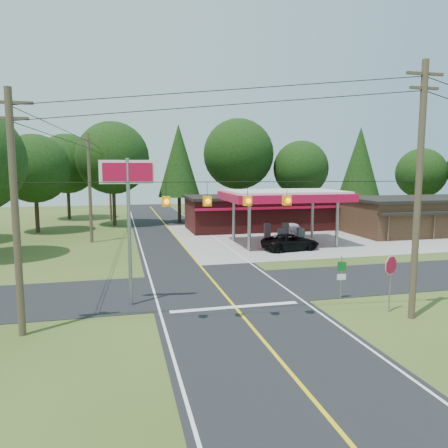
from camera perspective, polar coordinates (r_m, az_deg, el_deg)
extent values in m
plane|color=#354C1B|center=(25.39, -0.67, -8.39)|extent=(120.00, 120.00, 0.00)
cube|color=black|center=(25.38, -0.67, -8.37)|extent=(8.00, 120.00, 0.02)
cube|color=black|center=(25.38, -0.67, -8.36)|extent=(70.00, 7.00, 0.02)
cube|color=yellow|center=(25.38, -0.67, -8.34)|extent=(0.15, 110.00, 0.00)
cylinder|color=gray|center=(36.20, 3.31, -0.27)|extent=(0.28, 0.28, 4.20)
cylinder|color=gray|center=(40.97, 1.28, 0.63)|extent=(0.28, 0.28, 4.20)
cylinder|color=gray|center=(39.26, 14.55, 0.10)|extent=(0.28, 0.28, 4.20)
cylinder|color=gray|center=(43.70, 11.47, 0.90)|extent=(0.28, 0.28, 4.20)
cube|color=#BC0A32|center=(39.64, 7.83, 3.60)|extent=(10.60, 7.40, 0.70)
cube|color=white|center=(39.62, 7.84, 4.18)|extent=(10.00, 7.00, 0.25)
cube|color=#9E9B93|center=(38.48, 8.70, -2.86)|extent=(3.20, 0.90, 0.22)
cube|color=#3F3F44|center=(38.02, 7.47, -1.70)|extent=(0.55, 0.45, 1.50)
cube|color=#3F3F44|center=(38.70, 9.96, -1.59)|extent=(0.55, 0.45, 1.50)
cube|color=#9E9B93|center=(41.79, 6.83, -2.02)|extent=(3.20, 0.90, 0.22)
cube|color=#3F3F44|center=(41.36, 5.68, -0.95)|extent=(0.55, 0.45, 1.50)
cube|color=#3F3F44|center=(41.98, 8.00, -0.86)|extent=(0.55, 0.45, 1.50)
cube|color=#521817|center=(49.57, 4.64, 1.37)|extent=(16.00, 7.00, 3.50)
cube|color=black|center=(49.41, 4.66, 3.56)|extent=(16.40, 7.40, 0.30)
cube|color=#BC0A32|center=(46.09, 6.05, 2.09)|extent=(16.00, 0.50, 0.25)
cube|color=#392417|center=(52.27, 26.29, 0.94)|extent=(20.00, 8.00, 3.50)
cube|color=black|center=(52.11, 26.41, 3.01)|extent=(20.40, 8.40, 0.30)
cylinder|color=#473828|center=(21.27, 24.03, 3.66)|extent=(0.30, 0.30, 11.50)
cube|color=#473828|center=(21.61, 24.77, 17.40)|extent=(1.80, 0.12, 0.12)
cube|color=#473828|center=(21.51, 24.68, 15.83)|extent=(1.40, 0.12, 0.12)
cylinder|color=#473828|center=(19.34, -25.59, 1.03)|extent=(0.30, 0.30, 10.00)
cube|color=#473828|center=(19.41, -26.33, 14.05)|extent=(1.80, 0.12, 0.12)
cube|color=#473828|center=(19.34, -26.22, 12.29)|extent=(1.40, 0.12, 0.12)
cylinder|color=#473828|center=(41.94, -17.12, 4.44)|extent=(0.30, 0.30, 10.00)
cube|color=#473828|center=(41.97, -17.35, 10.45)|extent=(1.80, 0.12, 0.12)
cube|color=#473828|center=(41.94, -17.32, 9.63)|extent=(1.40, 0.12, 0.12)
cylinder|color=#473828|center=(58.87, -14.67, 5.02)|extent=(0.30, 0.30, 9.50)
cube|color=#FF9D0D|center=(18.27, -7.57, 2.94)|extent=(0.32, 0.32, 0.42)
cube|color=#FF9D0D|center=(18.33, -2.20, 3.01)|extent=(0.32, 0.32, 0.42)
cube|color=#FF9D0D|center=(18.55, 3.08, 3.06)|extent=(0.32, 0.32, 0.42)
cube|color=#FF9D0D|center=(18.92, 8.20, 3.08)|extent=(0.32, 0.32, 0.42)
cylinder|color=#332316|center=(50.78, -23.23, 1.20)|extent=(0.44, 0.44, 3.96)
sphere|color=black|center=(50.54, -23.51, 6.66)|extent=(7.26, 7.26, 7.26)
cylinder|color=#332316|center=(54.01, -14.15, 2.29)|extent=(0.44, 0.44, 4.68)
sphere|color=black|center=(53.83, -14.34, 8.36)|extent=(8.58, 8.58, 8.58)
cylinder|color=#332316|center=(55.52, -5.85, 2.42)|extent=(0.44, 0.44, 4.32)
cone|color=black|center=(55.33, -5.92, 8.24)|extent=(5.28, 5.28, 9.00)
cylinder|color=#332316|center=(58.08, 1.87, 3.02)|extent=(0.44, 0.44, 5.04)
sphere|color=black|center=(57.95, 1.89, 9.11)|extent=(9.24, 9.24, 9.24)
cylinder|color=#332316|center=(58.92, 9.91, 2.45)|extent=(0.44, 0.44, 3.96)
sphere|color=black|center=(58.71, 10.02, 7.16)|extent=(7.26, 7.26, 7.26)
cylinder|color=#332316|center=(61.66, 17.13, 2.61)|extent=(0.44, 0.44, 4.32)
cone|color=black|center=(61.49, 17.33, 7.86)|extent=(5.28, 5.28, 9.00)
cylinder|color=#332316|center=(64.54, 24.15, 2.17)|extent=(0.44, 0.44, 3.60)
sphere|color=black|center=(64.35, 24.36, 6.08)|extent=(6.60, 6.60, 6.60)
cylinder|color=#332316|center=(62.34, -19.61, 2.56)|extent=(0.44, 0.44, 4.32)
sphere|color=black|center=(62.16, -19.82, 7.42)|extent=(7.92, 7.92, 7.92)
imported|color=black|center=(37.11, 8.70, -2.37)|extent=(5.52, 5.52, 1.36)
imported|color=white|center=(45.71, 8.98, -0.63)|extent=(3.70, 3.70, 1.24)
cylinder|color=gray|center=(22.06, -12.26, -1.17)|extent=(0.18, 0.18, 7.36)
cube|color=white|center=(21.82, -12.48, 6.65)|extent=(2.72, 0.45, 1.16)
cube|color=#BC0A32|center=(21.77, -12.48, 6.65)|extent=(2.39, 0.38, 0.89)
cylinder|color=gray|center=(22.45, 20.85, -7.54)|extent=(0.07, 0.07, 2.61)
cylinder|color=gray|center=(23.93, 15.04, -6.78)|extent=(0.06, 0.06, 2.30)
cube|color=#0C591E|center=(23.75, 15.14, -5.35)|extent=(0.47, 0.12, 0.47)
cube|color=white|center=(23.88, 15.09, -6.70)|extent=(0.47, 0.12, 0.31)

